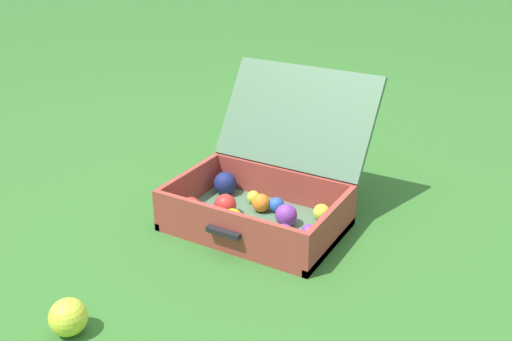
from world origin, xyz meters
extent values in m
plane|color=#336B28|center=(0.00, 0.00, 0.00)|extent=(16.00, 16.00, 0.00)
cube|color=#4C7051|center=(0.07, 0.05, 0.01)|extent=(0.54, 0.36, 0.03)
cube|color=#9E3D33|center=(-0.19, 0.05, 0.07)|extent=(0.02, 0.36, 0.14)
cube|color=#9E3D33|center=(0.33, 0.05, 0.07)|extent=(0.02, 0.36, 0.14)
cube|color=#9E3D33|center=(0.07, -0.12, 0.07)|extent=(0.50, 0.02, 0.14)
cube|color=#9E3D33|center=(0.07, 0.22, 0.07)|extent=(0.50, 0.02, 0.14)
cube|color=#4C7051|center=(0.07, 0.33, 0.29)|extent=(0.54, 0.21, 0.31)
cube|color=black|center=(0.07, -0.14, 0.08)|extent=(0.11, 0.02, 0.02)
sphere|color=orange|center=(0.05, 0.11, 0.06)|extent=(0.06, 0.06, 0.06)
sphere|color=yellow|center=(0.03, -0.02, 0.06)|extent=(0.06, 0.06, 0.06)
sphere|color=blue|center=(0.10, 0.14, 0.05)|extent=(0.05, 0.05, 0.05)
sphere|color=red|center=(-0.04, 0.03, 0.06)|extent=(0.07, 0.07, 0.07)
sphere|color=purple|center=(0.21, -0.04, 0.06)|extent=(0.07, 0.07, 0.07)
sphere|color=purple|center=(0.16, 0.07, 0.06)|extent=(0.07, 0.07, 0.07)
sphere|color=#CCDB38|center=(0.00, 0.15, 0.05)|extent=(0.04, 0.04, 0.04)
sphere|color=red|center=(-0.13, -0.03, 0.06)|extent=(0.06, 0.06, 0.06)
sphere|color=#CCDB38|center=(0.25, 0.16, 0.05)|extent=(0.05, 0.05, 0.05)
sphere|color=navy|center=(-0.12, 0.16, 0.06)|extent=(0.08, 0.08, 0.08)
sphere|color=purple|center=(0.27, 0.03, 0.05)|extent=(0.05, 0.05, 0.05)
sphere|color=#CCDB38|center=(-0.07, -0.61, 0.05)|extent=(0.09, 0.09, 0.09)
camera|label=1|loc=(0.88, -1.36, 0.94)|focal=40.96mm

